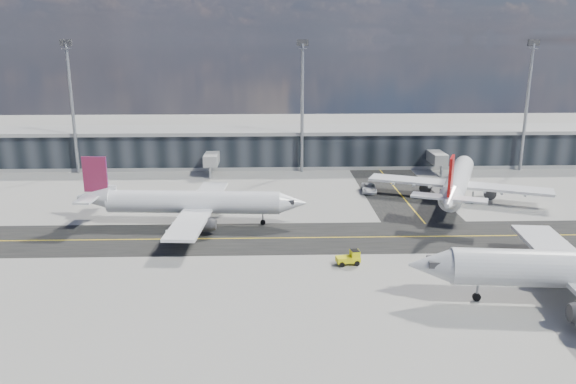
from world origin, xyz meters
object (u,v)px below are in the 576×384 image
Objects in this scene: airliner_af at (190,202)px; baggage_tug at (350,258)px; service_van at (369,188)px; airliner_redtail at (458,182)px.

baggage_tug is (23.36, -17.81, -2.65)m from airliner_af.
airliner_af is 6.10× the size of service_van.
service_van is (-14.94, 7.18, -2.93)m from airliner_redtail.
service_van is at bearing 157.25° from baggage_tug.
airliner_redtail is at bearing -19.63° from service_van.
airliner_redtail is 16.83m from service_van.
airliner_af is 1.00× the size of airliner_redtail.
service_van is at bearing 177.18° from airliner_redtail.
airliner_af is at bearing -143.74° from service_van.
airliner_af is 11.20× the size of baggage_tug.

